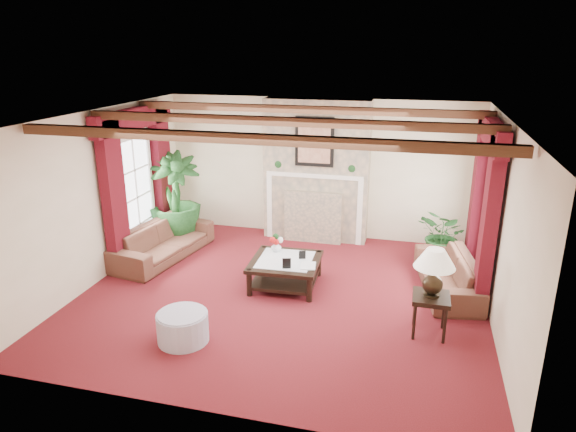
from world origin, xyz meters
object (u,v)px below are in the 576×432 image
(sofa_right, at_px, (448,268))
(side_table, at_px, (429,315))
(coffee_table, at_px, (285,273))
(potted_palm, at_px, (176,217))
(sofa_left, at_px, (163,236))
(ottoman, at_px, (183,327))

(sofa_right, distance_m, side_table, 1.43)
(coffee_table, bearing_deg, sofa_right, 8.52)
(potted_palm, height_order, side_table, potted_palm)
(sofa_left, bearing_deg, coffee_table, -93.38)
(potted_palm, relative_size, coffee_table, 1.83)
(sofa_left, height_order, coffee_table, sofa_left)
(sofa_left, distance_m, sofa_right, 4.88)
(potted_palm, distance_m, side_table, 5.25)
(sofa_right, xyz_separation_m, side_table, (-0.28, -1.40, -0.09))
(sofa_left, height_order, sofa_right, sofa_left)
(coffee_table, bearing_deg, side_table, -25.25)
(coffee_table, distance_m, ottoman, 2.08)
(sofa_left, xyz_separation_m, sofa_right, (4.88, -0.08, -0.04))
(coffee_table, height_order, ottoman, coffee_table)
(coffee_table, height_order, side_table, side_table)
(side_table, relative_size, ottoman, 0.84)
(sofa_left, relative_size, sofa_right, 1.11)
(sofa_left, distance_m, side_table, 4.83)
(sofa_right, xyz_separation_m, ottoman, (-3.35, -2.36, -0.18))
(sofa_right, relative_size, coffee_table, 1.85)
(sofa_right, distance_m, potted_palm, 5.08)
(sofa_right, distance_m, ottoman, 4.10)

